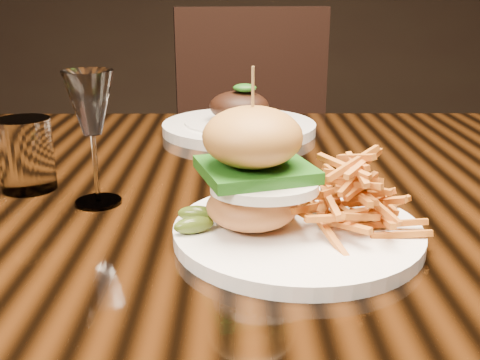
{
  "coord_description": "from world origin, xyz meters",
  "views": [
    {
      "loc": [
        -0.07,
        -0.71,
        0.99
      ],
      "look_at": [
        -0.06,
        -0.16,
        0.81
      ],
      "focal_mm": 42.0,
      "sensor_mm": 36.0,
      "label": 1
    }
  ],
  "objects_px": {
    "dining_table": "(285,236)",
    "burger_plate": "(297,195)",
    "far_dish": "(239,123)",
    "wine_glass": "(90,108)",
    "chair_far": "(259,153)"
  },
  "relations": [
    {
      "from": "far_dish",
      "to": "chair_far",
      "type": "height_order",
      "value": "chair_far"
    },
    {
      "from": "far_dish",
      "to": "wine_glass",
      "type": "bearing_deg",
      "value": -115.68
    },
    {
      "from": "dining_table",
      "to": "far_dish",
      "type": "xyz_separation_m",
      "value": [
        -0.06,
        0.29,
        0.09
      ]
    },
    {
      "from": "chair_far",
      "to": "wine_glass",
      "type": "bearing_deg",
      "value": -112.23
    },
    {
      "from": "burger_plate",
      "to": "far_dish",
      "type": "bearing_deg",
      "value": 91.57
    },
    {
      "from": "dining_table",
      "to": "wine_glass",
      "type": "xyz_separation_m",
      "value": [
        -0.23,
        -0.07,
        0.19
      ]
    },
    {
      "from": "chair_far",
      "to": "far_dish",
      "type": "bearing_deg",
      "value": -104.35
    },
    {
      "from": "burger_plate",
      "to": "far_dish",
      "type": "height_order",
      "value": "burger_plate"
    },
    {
      "from": "dining_table",
      "to": "burger_plate",
      "type": "xyz_separation_m",
      "value": [
        -0.01,
        -0.18,
        0.13
      ]
    },
    {
      "from": "burger_plate",
      "to": "far_dish",
      "type": "xyz_separation_m",
      "value": [
        -0.06,
        0.46,
        -0.03
      ]
    },
    {
      "from": "wine_glass",
      "to": "chair_far",
      "type": "height_order",
      "value": "chair_far"
    },
    {
      "from": "burger_plate",
      "to": "far_dish",
      "type": "relative_size",
      "value": 0.93
    },
    {
      "from": "dining_table",
      "to": "burger_plate",
      "type": "bearing_deg",
      "value": -91.91
    },
    {
      "from": "dining_table",
      "to": "chair_far",
      "type": "distance_m",
      "value": 0.9
    },
    {
      "from": "dining_table",
      "to": "wine_glass",
      "type": "distance_m",
      "value": 0.31
    }
  ]
}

